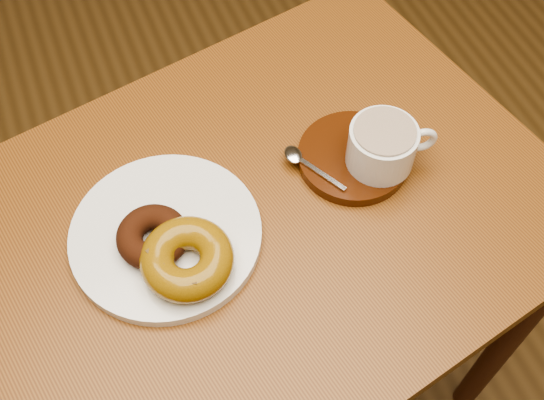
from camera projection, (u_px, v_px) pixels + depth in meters
name	position (u px, v px, depth m)	size (l,w,h in m)	color
cafe_table	(260.00, 256.00, 1.02)	(0.92, 0.77, 0.76)	brown
donut_plate	(166.00, 235.00, 0.89)	(0.25, 0.25, 0.02)	white
donut_cinnamon	(153.00, 237.00, 0.86)	(0.09, 0.09, 0.03)	#38180B
donut_caramel	(187.00, 259.00, 0.84)	(0.16, 0.16, 0.04)	#8B620F
saucer	(353.00, 157.00, 0.96)	(0.16, 0.16, 0.02)	#381707
coffee_cup	(383.00, 145.00, 0.92)	(0.12, 0.09, 0.07)	white
teaspoon	(299.00, 158.00, 0.94)	(0.06, 0.10, 0.01)	silver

